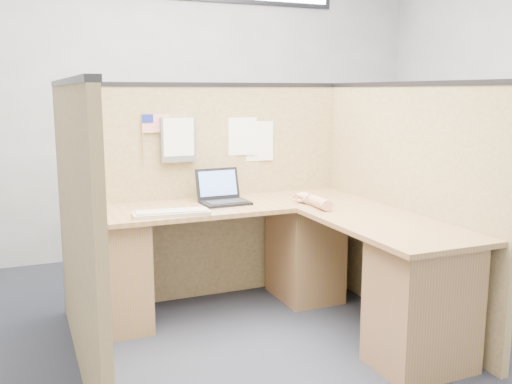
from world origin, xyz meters
name	(u,v)px	position (x,y,z in m)	size (l,w,h in m)	color
floor	(266,349)	(0.00, 0.00, 0.00)	(5.00, 5.00, 0.00)	#20212D
wall_back	(165,99)	(0.00, 2.25, 1.40)	(5.00, 5.00, 0.00)	gray
cubicle_partitions	(239,205)	(0.00, 0.43, 0.77)	(2.06, 1.83, 1.53)	olive
l_desk	(275,266)	(0.18, 0.29, 0.39)	(1.95, 1.75, 0.73)	brown
laptop	(222,194)	(0.00, 0.74, 0.78)	(0.31, 0.30, 0.22)	black
keyboard	(171,213)	(-0.42, 0.48, 0.74)	(0.47, 0.20, 0.03)	gray
mouse	(303,199)	(0.50, 0.52, 0.75)	(0.11, 0.07, 0.04)	silver
hand_forearm	(314,201)	(0.51, 0.39, 0.77)	(0.11, 0.38, 0.08)	tan
blue_poster	(79,122)	(-0.88, 0.97, 1.27)	(0.18, 0.00, 0.24)	#204796
american_flag	(153,125)	(-0.41, 0.96, 1.25)	(0.19, 0.01, 0.33)	olive
file_holder	(178,139)	(-0.24, 0.94, 1.15)	(0.24, 0.05, 0.30)	slate
paper_left	(242,136)	(0.24, 0.97, 1.15)	(0.21, 0.00, 0.27)	white
paper_right	(258,141)	(0.36, 0.97, 1.11)	(0.22, 0.00, 0.29)	white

